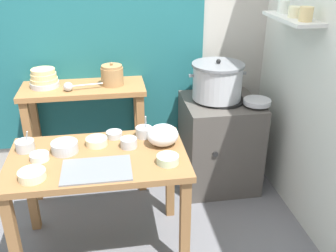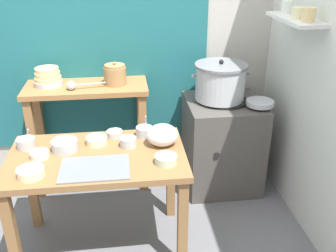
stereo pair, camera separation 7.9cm
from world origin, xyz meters
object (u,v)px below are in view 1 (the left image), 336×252
(prep_bowl_7, at_px, (25,145))
(prep_bowl_8, at_px, (114,134))
(prep_bowl_0, at_px, (32,175))
(prep_bowl_6, at_px, (129,142))
(prep_table, at_px, (99,171))
(clay_pot, at_px, (112,75))
(prep_bowl_4, at_px, (39,156))
(wide_pan, at_px, (257,102))
(prep_bowl_2, at_px, (97,141))
(steamer_pot, at_px, (217,81))
(prep_bowl_1, at_px, (144,132))
(prep_bowl_5, at_px, (65,147))
(back_shelf_table, at_px, (85,112))
(ladle, at_px, (70,86))
(prep_bowl_3, at_px, (168,159))
(stove_block, at_px, (219,142))
(bowl_stack_enamel, at_px, (44,79))
(plastic_bag, at_px, (163,135))
(serving_tray, at_px, (97,170))

(prep_bowl_7, height_order, prep_bowl_8, prep_bowl_7)
(prep_bowl_0, distance_m, prep_bowl_6, 0.62)
(prep_table, relative_size, clay_pot, 6.01)
(prep_bowl_4, bearing_deg, wide_pan, 18.12)
(prep_bowl_2, bearing_deg, steamer_pot, 29.74)
(prep_table, xyz_separation_m, prep_bowl_7, (-0.45, 0.14, 0.15))
(prep_bowl_1, xyz_separation_m, prep_bowl_5, (-0.51, -0.13, -0.00))
(back_shelf_table, bearing_deg, prep_bowl_2, -81.30)
(steamer_pot, distance_m, ladle, 1.14)
(steamer_pot, distance_m, prep_bowl_2, 1.11)
(steamer_pot, xyz_separation_m, prep_bowl_7, (-1.40, -0.55, -0.17))
(prep_bowl_3, distance_m, prep_bowl_4, 0.78)
(prep_bowl_6, height_order, prep_bowl_8, prep_bowl_6)
(stove_block, height_order, prep_bowl_1, prep_bowl_1)
(prep_bowl_5, bearing_deg, prep_bowl_6, 0.23)
(stove_block, xyz_separation_m, prep_bowl_5, (-1.19, -0.59, 0.37))
(clay_pot, bearing_deg, bowl_stack_enamel, 175.83)
(prep_bowl_6, bearing_deg, bowl_stack_enamel, 128.18)
(ladle, xyz_separation_m, prep_bowl_1, (0.50, -0.49, -0.18))
(prep_bowl_1, bearing_deg, prep_bowl_4, -162.25)
(clay_pot, bearing_deg, back_shelf_table, -180.00)
(back_shelf_table, xyz_separation_m, prep_bowl_4, (-0.24, -0.79, 0.06))
(prep_bowl_8, bearing_deg, prep_bowl_4, -153.02)
(bowl_stack_enamel, relative_size, prep_bowl_6, 2.07)
(prep_bowl_1, bearing_deg, ladle, 135.62)
(prep_bowl_3, height_order, prep_bowl_6, prep_bowl_6)
(prep_bowl_6, bearing_deg, prep_bowl_0, -152.65)
(bowl_stack_enamel, distance_m, prep_bowl_6, 0.98)
(ladle, distance_m, prep_bowl_4, 0.75)
(prep_table, relative_size, prep_bowl_3, 8.26)
(back_shelf_table, xyz_separation_m, ladle, (-0.09, -0.09, 0.26))
(ladle, xyz_separation_m, prep_bowl_2, (0.19, -0.56, -0.19))
(prep_table, relative_size, prep_bowl_7, 7.79)
(plastic_bag, bearing_deg, prep_bowl_4, -174.90)
(prep_bowl_1, distance_m, prep_bowl_4, 0.69)
(prep_bowl_7, bearing_deg, prep_bowl_8, 9.97)
(bowl_stack_enamel, bearing_deg, clay_pot, -4.17)
(wide_pan, distance_m, prep_bowl_3, 1.06)
(stove_block, distance_m, clay_pot, 1.05)
(prep_bowl_8, bearing_deg, prep_bowl_5, -153.32)
(stove_block, xyz_separation_m, plastic_bag, (-0.57, -0.60, 0.41))
(wide_pan, relative_size, prep_bowl_7, 1.51)
(back_shelf_table, relative_size, prep_bowl_6, 9.04)
(prep_bowl_2, xyz_separation_m, prep_bowl_7, (-0.44, -0.01, 0.01))
(prep_bowl_2, distance_m, prep_bowl_3, 0.52)
(steamer_pot, height_order, prep_bowl_1, steamer_pot)
(bowl_stack_enamel, height_order, prep_bowl_6, bowl_stack_enamel)
(prep_bowl_4, bearing_deg, prep_bowl_3, -11.98)
(serving_tray, relative_size, prep_bowl_8, 3.70)
(bowl_stack_enamel, bearing_deg, prep_bowl_8, -49.91)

